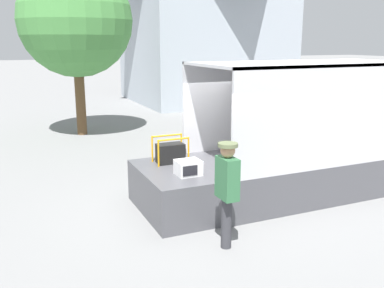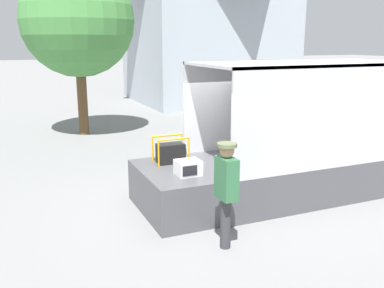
% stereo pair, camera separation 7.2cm
% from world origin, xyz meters
% --- Properties ---
extents(ground_plane, '(160.00, 160.00, 0.00)m').
position_xyz_m(ground_plane, '(0.00, 0.00, 0.00)').
color(ground_plane, gray).
extents(box_truck, '(7.19, 2.32, 2.97)m').
position_xyz_m(box_truck, '(4.19, 0.00, 0.95)').
color(box_truck, navy).
rests_on(box_truck, ground).
extents(tailgate_deck, '(1.34, 2.21, 0.89)m').
position_xyz_m(tailgate_deck, '(-0.67, 0.00, 0.44)').
color(tailgate_deck, '#4C4C51').
rests_on(tailgate_deck, ground).
extents(microwave, '(0.47, 0.41, 0.29)m').
position_xyz_m(microwave, '(-0.54, -0.41, 1.03)').
color(microwave, white).
rests_on(microwave, tailgate_deck).
extents(portable_generator, '(0.71, 0.43, 0.57)m').
position_xyz_m(portable_generator, '(-0.53, 0.53, 1.10)').
color(portable_generator, black).
rests_on(portable_generator, tailgate_deck).
extents(worker_person, '(0.33, 0.44, 1.82)m').
position_xyz_m(worker_person, '(-0.46, -1.83, 1.13)').
color(worker_person, '#38383D').
rests_on(worker_person, ground).
extents(house_backdrop, '(8.49, 7.88, 8.52)m').
position_xyz_m(house_backdrop, '(7.24, 15.36, 4.34)').
color(house_backdrop, '#A8B2BC').
rests_on(house_backdrop, ground).
extents(street_tree, '(4.02, 4.02, 6.14)m').
position_xyz_m(street_tree, '(-1.11, 8.38, 4.12)').
color(street_tree, brown).
rests_on(street_tree, ground).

